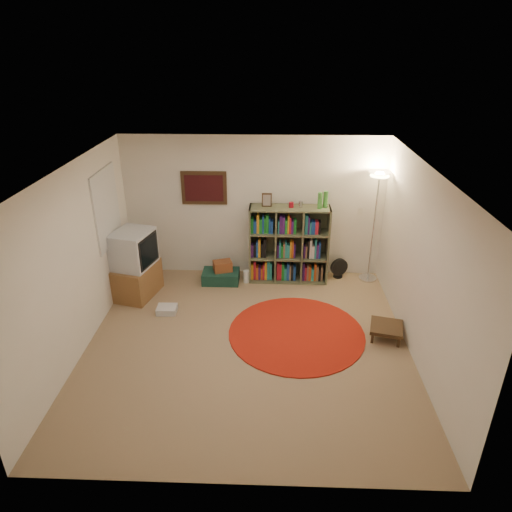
{
  "coord_description": "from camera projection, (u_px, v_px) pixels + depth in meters",
  "views": [
    {
      "loc": [
        0.31,
        -5.28,
        3.9
      ],
      "look_at": [
        0.1,
        0.6,
        1.1
      ],
      "focal_mm": 32.0,
      "sensor_mm": 36.0,
      "label": 1
    }
  ],
  "objects": [
    {
      "name": "tv_stand",
      "position": [
        136.0,
        265.0,
        7.47
      ],
      "size": [
        0.72,
        0.9,
        1.15
      ],
      "rotation": [
        0.0,
        0.0,
        -0.25
      ],
      "color": "brown",
      "rests_on": "ground"
    },
    {
      "name": "floor_fan",
      "position": [
        339.0,
        268.0,
        8.19
      ],
      "size": [
        0.32,
        0.22,
        0.37
      ],
      "rotation": [
        0.0,
        0.0,
        0.37
      ],
      "color": "black",
      "rests_on": "ground"
    },
    {
      "name": "red_rug",
      "position": [
        296.0,
        333.0,
        6.68
      ],
      "size": [
        1.99,
        1.99,
        0.02
      ],
      "color": "maroon",
      "rests_on": "ground"
    },
    {
      "name": "bookshelf",
      "position": [
        288.0,
        246.0,
        7.92
      ],
      "size": [
        1.37,
        0.4,
        1.64
      ],
      "rotation": [
        0.0,
        0.0,
        -0.01
      ],
      "color": "#53573A",
      "rests_on": "ground"
    },
    {
      "name": "paper_towel",
      "position": [
        246.0,
        276.0,
        8.06
      ],
      "size": [
        0.13,
        0.13,
        0.22
      ],
      "rotation": [
        0.0,
        0.0,
        -0.31
      ],
      "color": "white",
      "rests_on": "ground"
    },
    {
      "name": "side_table",
      "position": [
        386.0,
        328.0,
        6.52
      ],
      "size": [
        0.54,
        0.54,
        0.21
      ],
      "rotation": [
        0.0,
        0.0,
        -0.24
      ],
      "color": "black",
      "rests_on": "ground"
    },
    {
      "name": "dvd_box",
      "position": [
        167.0,
        310.0,
        7.18
      ],
      "size": [
        0.31,
        0.26,
        0.1
      ],
      "rotation": [
        0.0,
        0.0,
        0.02
      ],
      "color": "silver",
      "rests_on": "ground"
    },
    {
      "name": "wicker_basket",
      "position": [
        223.0,
        266.0,
        8.01
      ],
      "size": [
        0.37,
        0.31,
        0.18
      ],
      "rotation": [
        0.0,
        0.0,
        0.31
      ],
      "color": "brown",
      "rests_on": "suitcase"
    },
    {
      "name": "floor_lamp",
      "position": [
        378.0,
        191.0,
        7.51
      ],
      "size": [
        0.47,
        0.47,
        1.97
      ],
      "rotation": [
        0.0,
        0.0,
        0.27
      ],
      "color": "silver",
      "rests_on": "ground"
    },
    {
      "name": "suitcase",
      "position": [
        221.0,
        277.0,
        8.07
      ],
      "size": [
        0.64,
        0.42,
        0.21
      ],
      "rotation": [
        0.0,
        0.0,
        -0.0
      ],
      "color": "#13352A",
      "rests_on": "ground"
    },
    {
      "name": "room",
      "position": [
        243.0,
        263.0,
        5.95
      ],
      "size": [
        4.54,
        4.54,
        2.54
      ],
      "color": "#886E50",
      "rests_on": "ground"
    }
  ]
}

